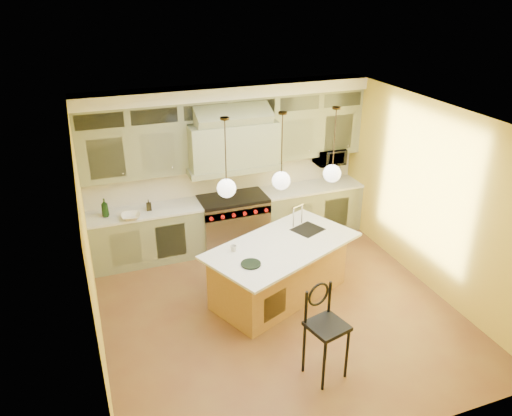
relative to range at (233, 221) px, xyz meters
name	(u,v)px	position (x,y,z in m)	size (l,w,h in m)	color
floor	(278,310)	(0.00, -2.14, -0.49)	(5.00, 5.00, 0.00)	brown
ceiling	(282,119)	(0.00, -2.14, 2.41)	(5.00, 5.00, 0.00)	white
wall_back	(226,164)	(0.00, 0.36, 0.96)	(5.00, 5.00, 0.00)	gold
wall_front	(383,336)	(0.00, -4.64, 0.96)	(5.00, 5.00, 0.00)	gold
wall_left	(89,256)	(-2.50, -2.14, 0.96)	(5.00, 5.00, 0.00)	gold
wall_right	(431,198)	(2.50, -2.14, 0.96)	(5.00, 5.00, 0.00)	gold
back_cabinetry	(231,170)	(0.00, 0.09, 0.94)	(5.00, 0.77, 2.90)	gray
range	(233,221)	(0.00, 0.00, 0.00)	(1.20, 0.74, 0.96)	silver
kitchen_island	(279,269)	(0.17, -1.78, -0.01)	(2.59, 2.03, 1.35)	olive
counter_stool	(325,326)	(0.03, -3.51, 0.23)	(0.53, 0.53, 1.24)	black
microwave	(330,156)	(1.95, 0.11, 0.96)	(0.54, 0.37, 0.30)	black
oil_bottle_a	(105,208)	(-2.18, 0.01, 0.61)	(0.12, 0.12, 0.31)	black
oil_bottle_b	(149,205)	(-1.47, 0.01, 0.55)	(0.08, 0.08, 0.18)	black
fruit_bowl	(131,217)	(-1.80, -0.22, 0.49)	(0.32, 0.32, 0.08)	white
cup	(233,248)	(-0.55, -1.76, 0.48)	(0.09, 0.09, 0.09)	beige
pendant_left	(226,186)	(-0.64, -1.78, 1.46)	(0.26, 0.26, 1.11)	#2D2319
pendant_center	(281,179)	(0.16, -1.78, 1.46)	(0.26, 0.26, 1.11)	#2D2319
pendant_right	(332,172)	(0.96, -1.78, 1.46)	(0.26, 0.26, 1.11)	#2D2319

